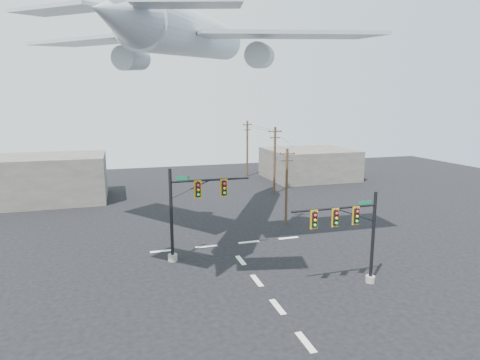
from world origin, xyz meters
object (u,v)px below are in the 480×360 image
object	(u,v)px
utility_pole_a	(287,185)
signal_mast_far	(189,211)
signal_mast_near	(354,234)
utility_pole_b	(275,159)
utility_pole_c	(247,148)
airliner	(195,36)

from	to	relation	value
utility_pole_a	signal_mast_far	bearing A→B (deg)	-134.59
signal_mast_near	utility_pole_b	distance (m)	29.63
utility_pole_a	utility_pole_c	bearing A→B (deg)	95.05
signal_mast_far	utility_pole_a	xyz separation A→B (m)	(11.55, 6.85, 0.14)
utility_pole_a	utility_pole_b	world-z (taller)	utility_pole_b
airliner	utility_pole_a	bearing A→B (deg)	-43.41
utility_pole_b	airliner	world-z (taller)	airliner
signal_mast_far	airliner	world-z (taller)	airliner
utility_pole_b	signal_mast_near	bearing A→B (deg)	-94.79
signal_mast_far	utility_pole_b	bearing A→B (deg)	52.87
airliner	utility_pole_c	bearing A→B (deg)	2.43
signal_mast_far	utility_pole_b	world-z (taller)	utility_pole_b
utility_pole_a	airliner	bearing A→B (deg)	-146.17
signal_mast_near	utility_pole_b	xyz separation A→B (m)	(5.70, 29.05, 1.17)
utility_pole_b	signal_mast_far	bearing A→B (deg)	-120.82
utility_pole_a	utility_pole_b	bearing A→B (deg)	87.90
utility_pole_a	utility_pole_c	world-z (taller)	utility_pole_c
signal_mast_far	utility_pole_a	bearing A→B (deg)	30.67
signal_mast_far	utility_pole_a	distance (m)	13.43
signal_mast_near	signal_mast_far	bearing A→B (deg)	140.97
signal_mast_near	utility_pole_a	bearing A→B (deg)	84.48
utility_pole_a	airliner	world-z (taller)	airliner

